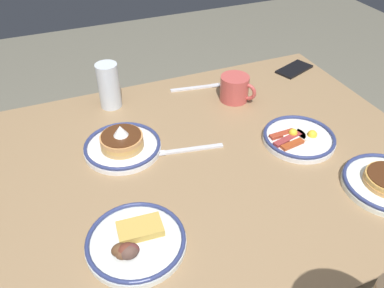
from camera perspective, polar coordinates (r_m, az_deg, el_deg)
dining_table at (r=1.15m, az=1.74°, el=-5.79°), size 1.25×0.94×0.74m
plate_near_main at (r=1.18m, az=15.17°, el=0.89°), size 0.21×0.21×0.04m
plate_center_pancakes at (r=0.88m, az=-8.21°, el=-13.80°), size 0.22×0.22×0.05m
plate_far_companion at (r=1.12m, az=-10.03°, el=-0.05°), size 0.22×0.22×0.08m
coffee_mug at (r=1.32m, az=6.24°, el=8.04°), size 0.10×0.11×0.09m
drinking_glass at (r=1.30m, az=-11.87°, el=7.95°), size 0.07×0.07×0.15m
cell_phone at (r=1.57m, az=14.54°, el=10.42°), size 0.16×0.12×0.01m
fork_near at (r=1.11m, az=-0.54°, el=-0.83°), size 0.20×0.05×0.01m
fork_far at (r=1.40m, az=0.59°, el=8.13°), size 0.18×0.05×0.01m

